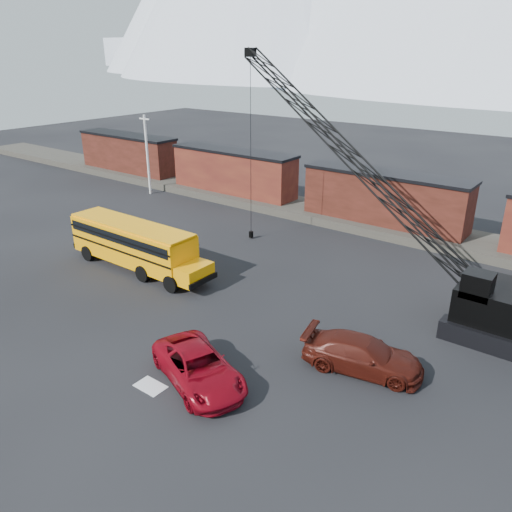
{
  "coord_description": "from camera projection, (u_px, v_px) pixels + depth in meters",
  "views": [
    {
      "loc": [
        15.32,
        -15.81,
        13.93
      ],
      "look_at": [
        -0.55,
        5.23,
        3.0
      ],
      "focal_mm": 35.0,
      "sensor_mm": 36.0,
      "label": 1
    }
  ],
  "objects": [
    {
      "name": "boxcar_west_near",
      "position": [
        233.0,
        171.0,
        49.58
      ],
      "size": [
        13.7,
        3.1,
        4.17
      ],
      "color": "#471814",
      "rests_on": "gravel_berm"
    },
    {
      "name": "gravel_berm",
      "position": [
        382.0,
        225.0,
        41.61
      ],
      "size": [
        120.0,
        5.0,
        0.7
      ],
      "primitive_type": "cube",
      "color": "#48453B",
      "rests_on": "ground"
    },
    {
      "name": "utility_pole",
      "position": [
        147.0,
        154.0,
        50.55
      ],
      "size": [
        1.4,
        0.24,
        8.0
      ],
      "color": "silver",
      "rests_on": "ground"
    },
    {
      "name": "crawler_crane",
      "position": [
        352.0,
        157.0,
        30.25
      ],
      "size": [
        22.74,
        6.42,
        14.26
      ],
      "color": "black",
      "rests_on": "ground"
    },
    {
      "name": "boxcar_west_far",
      "position": [
        128.0,
        152.0,
        58.48
      ],
      "size": [
        13.7,
        3.1,
        4.17
      ],
      "color": "#541F17",
      "rests_on": "gravel_berm"
    },
    {
      "name": "maroon_suv",
      "position": [
        363.0,
        355.0,
        23.17
      ],
      "size": [
        5.95,
        3.43,
        1.62
      ],
      "primitive_type": "imported",
      "rotation": [
        0.0,
        0.0,
        1.79
      ],
      "color": "#42120B",
      "rests_on": "ground"
    },
    {
      "name": "red_pickup",
      "position": [
        199.0,
        368.0,
        22.27
      ],
      "size": [
        6.23,
        4.54,
        1.57
      ],
      "primitive_type": "imported",
      "rotation": [
        0.0,
        0.0,
        1.19
      ],
      "color": "maroon",
      "rests_on": "ground"
    },
    {
      "name": "snow_patch",
      "position": [
        150.0,
        386.0,
        22.28
      ],
      "size": [
        1.4,
        0.9,
        0.02
      ],
      "primitive_type": "cube",
      "color": "silver",
      "rests_on": "ground"
    },
    {
      "name": "boxcar_mid",
      "position": [
        385.0,
        197.0,
        40.68
      ],
      "size": [
        13.7,
        3.1,
        4.17
      ],
      "color": "#541F17",
      "rests_on": "gravel_berm"
    },
    {
      "name": "school_bus",
      "position": [
        136.0,
        244.0,
        33.61
      ],
      "size": [
        11.65,
        2.65,
        3.19
      ],
      "color": "#FFA005",
      "rests_on": "ground"
    },
    {
      "name": "ground",
      "position": [
        203.0,
        344.0,
        25.51
      ],
      "size": [
        160.0,
        160.0,
        0.0
      ],
      "primitive_type": "plane",
      "color": "black",
      "rests_on": "ground"
    }
  ]
}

